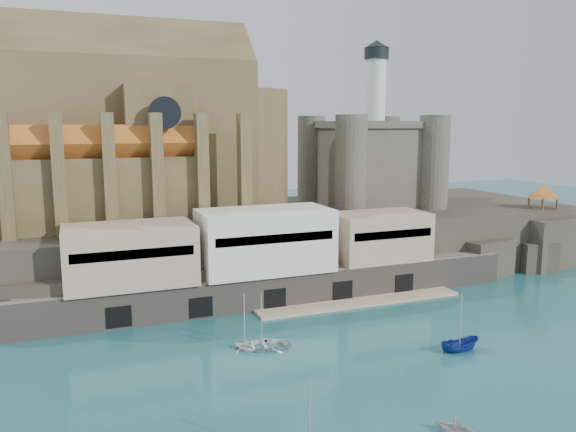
# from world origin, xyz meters

# --- Properties ---
(ground) EXTENTS (300.00, 300.00, 0.00)m
(ground) POSITION_xyz_m (0.00, 0.00, 0.00)
(ground) COLOR #1A5056
(ground) RESTS_ON ground
(promontory) EXTENTS (100.00, 36.00, 10.00)m
(promontory) POSITION_xyz_m (-0.19, 39.37, 4.92)
(promontory) COLOR #29241E
(promontory) RESTS_ON ground
(quay) EXTENTS (70.00, 12.00, 13.05)m
(quay) POSITION_xyz_m (-10.19, 23.07, 6.07)
(quay) COLOR #6E6458
(quay) RESTS_ON ground
(church) EXTENTS (47.00, 25.93, 30.51)m
(church) POSITION_xyz_m (-24.13, 41.85, 22.13)
(church) COLOR brown
(church) RESTS_ON promontory
(castle_keep) EXTENTS (21.20, 21.20, 29.30)m
(castle_keep) POSITION_xyz_m (16.08, 41.08, 18.31)
(castle_keep) COLOR #474338
(castle_keep) RESTS_ON promontory
(rock_outcrop) EXTENTS (14.50, 10.50, 8.70)m
(rock_outcrop) POSITION_xyz_m (42.00, 25.84, 4.02)
(rock_outcrop) COLOR #29241E
(rock_outcrop) RESTS_ON ground
(pavilion) EXTENTS (6.40, 6.40, 5.40)m
(pavilion) POSITION_xyz_m (42.00, 26.00, 12.73)
(pavilion) COLOR brown
(pavilion) RESTS_ON rock_outcrop
(boat_2) EXTENTS (1.87, 1.82, 4.68)m
(boat_2) POSITION_xyz_m (4.06, -0.72, 0.00)
(boat_2) COLOR navy
(boat_2) RESTS_ON ground
(boat_4) EXTENTS (3.06, 2.73, 3.03)m
(boat_4) POSITION_xyz_m (-17.70, 8.10, 0.00)
(boat_4) COLOR white
(boat_4) RESTS_ON ground
(boat_6) EXTENTS (1.93, 4.45, 6.03)m
(boat_6) POSITION_xyz_m (-15.76, 8.06, 0.00)
(boat_6) COLOR silver
(boat_6) RESTS_ON ground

